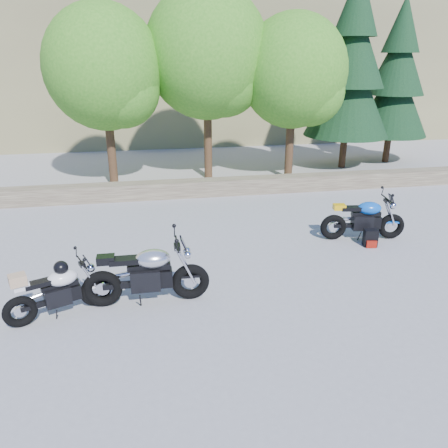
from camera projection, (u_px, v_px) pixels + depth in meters
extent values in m
plane|color=gray|center=(223.00, 277.00, 8.71)|extent=(90.00, 90.00, 0.00)
cube|color=brown|center=(193.00, 188.00, 13.67)|extent=(22.00, 0.55, 0.50)
cube|color=olive|center=(197.00, 6.00, 32.18)|extent=(80.00, 30.00, 15.00)
cylinder|color=#382314|center=(110.00, 141.00, 14.36)|extent=(0.28, 0.28, 3.02)
sphere|color=#307B1B|center=(104.00, 68.00, 13.54)|extent=(3.67, 3.67, 3.67)
sphere|color=#307B1B|center=(121.00, 90.00, 13.58)|extent=(2.38, 2.38, 2.38)
cylinder|color=#382314|center=(208.00, 131.00, 15.21)|extent=(0.28, 0.28, 3.36)
sphere|color=#307B1B|center=(207.00, 53.00, 14.29)|extent=(4.08, 4.08, 4.08)
sphere|color=#307B1B|center=(223.00, 77.00, 14.36)|extent=(2.64, 2.64, 2.64)
cylinder|color=#382314|center=(290.00, 138.00, 15.19)|extent=(0.28, 0.28, 2.91)
sphere|color=#307B1B|center=(294.00, 71.00, 14.40)|extent=(3.54, 3.54, 3.54)
sphere|color=#307B1B|center=(310.00, 91.00, 14.43)|extent=(2.29, 2.29, 2.29)
cylinder|color=#382314|center=(344.00, 140.00, 16.85)|extent=(0.26, 0.26, 2.16)
cone|color=black|center=(349.00, 91.00, 16.20)|extent=(3.17, 3.17, 3.24)
cone|color=black|center=(354.00, 45.00, 15.63)|extent=(2.45, 2.45, 2.88)
cone|color=black|center=(358.00, 1.00, 15.11)|extent=(1.58, 1.58, 2.30)
cylinder|color=#382314|center=(388.00, 139.00, 17.81)|extent=(0.26, 0.26, 1.92)
cone|color=black|center=(394.00, 98.00, 17.23)|extent=(2.82, 2.82, 2.88)
cone|color=black|center=(399.00, 60.00, 16.72)|extent=(2.18, 2.18, 2.56)
cone|color=black|center=(404.00, 23.00, 16.25)|extent=(1.41, 1.41, 2.05)
torus|color=black|center=(191.00, 282.00, 7.84)|extent=(0.69, 0.18, 0.68)
torus|color=black|center=(103.00, 289.00, 7.60)|extent=(0.69, 0.18, 0.68)
cylinder|color=silver|center=(191.00, 282.00, 7.84)|extent=(0.24, 0.04, 0.24)
cylinder|color=silver|center=(103.00, 289.00, 7.60)|extent=(0.24, 0.04, 0.24)
cube|color=black|center=(146.00, 279.00, 7.67)|extent=(0.52, 0.32, 0.38)
cube|color=black|center=(149.00, 267.00, 7.60)|extent=(0.75, 0.18, 0.11)
ellipsoid|color=silver|center=(153.00, 258.00, 7.56)|extent=(0.62, 0.42, 0.32)
cube|color=black|center=(125.00, 260.00, 7.48)|extent=(0.54, 0.24, 0.10)
cube|color=black|center=(106.00, 260.00, 7.42)|extent=(0.30, 0.22, 0.14)
cylinder|color=black|center=(177.00, 244.00, 7.53)|extent=(0.04, 0.71, 0.03)
sphere|color=silver|center=(187.00, 253.00, 7.63)|extent=(0.19, 0.19, 0.19)
torus|color=black|center=(96.00, 291.00, 7.67)|extent=(0.56, 0.34, 0.55)
torus|color=black|center=(20.00, 312.00, 7.05)|extent=(0.56, 0.34, 0.55)
cylinder|color=silver|center=(96.00, 291.00, 7.67)|extent=(0.19, 0.10, 0.19)
cylinder|color=silver|center=(20.00, 312.00, 7.05)|extent=(0.19, 0.10, 0.19)
cube|color=black|center=(58.00, 296.00, 7.31)|extent=(0.48, 0.39, 0.31)
cube|color=black|center=(60.00, 285.00, 7.27)|extent=(0.61, 0.36, 0.09)
ellipsoid|color=silver|center=(62.00, 278.00, 7.26)|extent=(0.58, 0.49, 0.26)
cube|color=black|center=(39.00, 284.00, 7.07)|extent=(0.47, 0.34, 0.08)
cube|color=silver|center=(21.00, 286.00, 6.93)|extent=(0.29, 0.25, 0.11)
cylinder|color=black|center=(82.00, 262.00, 7.36)|extent=(0.24, 0.53, 0.03)
sphere|color=silver|center=(91.00, 268.00, 7.48)|extent=(0.15, 0.15, 0.15)
ellipsoid|color=black|center=(61.00, 268.00, 7.19)|extent=(0.32, 0.32, 0.23)
cube|color=#A2815E|center=(18.00, 280.00, 6.87)|extent=(0.32, 0.30, 0.17)
torus|color=black|center=(391.00, 226.00, 10.45)|extent=(0.64, 0.24, 0.62)
torus|color=black|center=(333.00, 227.00, 10.40)|extent=(0.64, 0.24, 0.62)
cylinder|color=silver|center=(391.00, 226.00, 10.45)|extent=(0.22, 0.07, 0.21)
cylinder|color=silver|center=(333.00, 227.00, 10.40)|extent=(0.22, 0.07, 0.21)
cube|color=black|center=(362.00, 222.00, 10.38)|extent=(0.50, 0.35, 0.35)
cube|color=black|center=(366.00, 214.00, 10.31)|extent=(0.70, 0.25, 0.10)
ellipsoid|color=#0C4AB4|center=(369.00, 208.00, 10.26)|extent=(0.61, 0.45, 0.30)
cube|color=black|center=(351.00, 208.00, 10.25)|extent=(0.51, 0.28, 0.09)
cube|color=#E2A80B|center=(339.00, 207.00, 10.22)|extent=(0.30, 0.23, 0.13)
cylinder|color=black|center=(387.00, 199.00, 10.20)|extent=(0.12, 0.64, 0.03)
sphere|color=silver|center=(393.00, 206.00, 10.26)|extent=(0.18, 0.18, 0.18)
cube|color=black|center=(370.00, 238.00, 10.08)|extent=(0.33, 0.26, 0.41)
cube|color=maroon|center=(372.00, 244.00, 10.00)|extent=(0.24, 0.08, 0.17)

